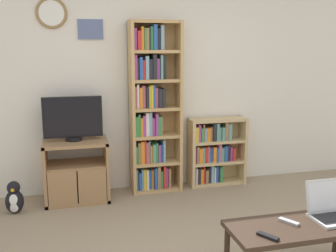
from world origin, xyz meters
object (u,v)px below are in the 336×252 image
object	(u,v)px
bookshelf_short	(213,151)
coffee_table	(298,231)
television	(73,119)
penguin_figurine	(14,199)
bookshelf_tall	(152,110)
remote_near_laptop	(268,236)
remote_far_from_laptop	(289,222)
laptop	(329,209)
tv_stand	(77,171)

from	to	relation	value
bookshelf_short	coffee_table	distance (m)	2.09
television	penguin_figurine	world-z (taller)	television
bookshelf_tall	coffee_table	distance (m)	2.27
bookshelf_tall	remote_near_laptop	bearing A→B (deg)	-80.65
bookshelf_short	remote_far_from_laptop	distance (m)	2.04
laptop	penguin_figurine	distance (m)	3.05
tv_stand	bookshelf_tall	bearing A→B (deg)	8.01
tv_stand	penguin_figurine	bearing A→B (deg)	-162.09
bookshelf_tall	coffee_table	xyz separation A→B (m)	(0.68, -2.07, -0.62)
laptop	penguin_figurine	size ratio (longest dim) A/B	0.90
television	coffee_table	bearing A→B (deg)	-51.16
remote_near_laptop	laptop	bearing A→B (deg)	165.39
television	penguin_figurine	distance (m)	1.04
tv_stand	remote_far_from_laptop	distance (m)	2.44
tv_stand	bookshelf_tall	world-z (taller)	bookshelf_tall
laptop	coffee_table	bearing A→B (deg)	-169.05
tv_stand	bookshelf_tall	xyz separation A→B (m)	(0.90, 0.13, 0.64)
laptop	television	bearing A→B (deg)	134.35
penguin_figurine	bookshelf_tall	bearing A→B (deg)	12.26
bookshelf_tall	remote_far_from_laptop	size ratio (longest dim) A/B	12.57
remote_far_from_laptop	tv_stand	bearing A→B (deg)	98.14
coffee_table	remote_near_laptop	xyz separation A→B (m)	(-0.32, -0.12, 0.06)
coffee_table	penguin_figurine	bearing A→B (deg)	142.14
coffee_table	laptop	size ratio (longest dim) A/B	3.39
bookshelf_short	remote_far_from_laptop	world-z (taller)	bookshelf_short
television	remote_near_laptop	xyz separation A→B (m)	(1.28, -2.10, -0.52)
bookshelf_short	coffee_table	bearing A→B (deg)	-93.02
tv_stand	bookshelf_short	size ratio (longest dim) A/B	0.83
bookshelf_tall	television	bearing A→B (deg)	-174.33
laptop	remote_near_laptop	size ratio (longest dim) A/B	1.96
tv_stand	remote_far_from_laptop	size ratio (longest dim) A/B	4.40
television	bookshelf_tall	xyz separation A→B (m)	(0.91, 0.09, 0.05)
television	remote_near_laptop	distance (m)	2.51
coffee_table	penguin_figurine	world-z (taller)	coffee_table
remote_near_laptop	penguin_figurine	distance (m)	2.68
bookshelf_tall	laptop	bearing A→B (deg)	-63.88
television	remote_far_from_laptop	size ratio (longest dim) A/B	4.02
bookshelf_short	penguin_figurine	bearing A→B (deg)	-171.40
remote_far_from_laptop	remote_near_laptop	bearing A→B (deg)	-177.70
penguin_figurine	coffee_table	bearing A→B (deg)	-37.86
laptop	remote_far_from_laptop	size ratio (longest dim) A/B	1.96
remote_near_laptop	penguin_figurine	world-z (taller)	remote_near_laptop
bookshelf_short	laptop	world-z (taller)	bookshelf_short
tv_stand	laptop	world-z (taller)	tv_stand
television	tv_stand	bearing A→B (deg)	-68.05
laptop	penguin_figurine	bearing A→B (deg)	146.22
bookshelf_short	coffee_table	xyz separation A→B (m)	(-0.11, -2.09, -0.06)
laptop	bookshelf_short	bearing A→B (deg)	95.14
bookshelf_tall	remote_near_laptop	xyz separation A→B (m)	(0.36, -2.19, -0.57)
coffee_table	laptop	distance (m)	0.33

